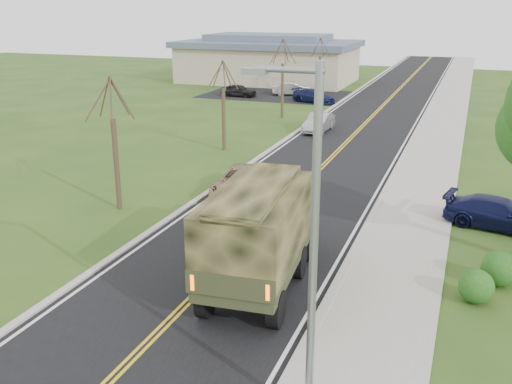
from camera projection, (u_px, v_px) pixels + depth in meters
The scene contains 18 objects.
ground at pixel (132, 359), 15.18m from camera, with size 160.00×160.00×0.00m, color #274517.
road at pixel (378, 111), 50.71m from camera, with size 8.00×120.00×0.01m, color black.
curb_right at pixel (426, 113), 49.30m from camera, with size 0.30×120.00×0.12m, color #9E998E.
sidewalk_right at pixel (447, 115), 48.72m from camera, with size 3.20×120.00×0.10m, color #9E998E.
curb_left at pixel (332, 108), 52.09m from camera, with size 0.30×120.00×0.10m, color #9E998E.
street_light at pixel (309, 238), 11.70m from camera, with size 1.65×0.22×8.00m.
bare_tree_a at pixel (116, 154), 25.60m from camera, with size 1.93×2.26×6.08m.
bare_tree_b at pixel (224, 112), 36.30m from camera, with size 1.83×2.14×5.73m.
bare_tree_c at pixel (282, 84), 46.87m from camera, with size 2.04×2.39×6.42m.
bare_tree_d at pixel (319, 72), 57.60m from camera, with size 1.88×2.20×5.91m.
commercial_building at pixel (269, 59), 69.44m from camera, with size 25.50×21.50×5.65m.
military_truck at pixel (262, 226), 18.63m from camera, with size 3.18×7.52×3.65m.
suv_champagne at pixel (242, 182), 28.09m from camera, with size 2.30×4.99×1.39m, color #957554.
sedan_silver at pixel (319, 123), 42.25m from camera, with size 1.42×4.08×1.34m, color #A6A6AA.
pickup_navy at pixel (499, 214), 23.88m from camera, with size 1.82×4.48×1.30m, color #0F1237.
lot_car_dark at pixel (239, 90), 58.47m from camera, with size 1.49×3.71×1.26m, color black.
lot_car_silver at pixel (292, 89), 59.33m from camera, with size 1.45×4.15×1.37m, color #B3B3B8.
lot_car_navy at pixel (314, 96), 54.85m from camera, with size 1.78×4.37×1.27m, color #10153B.
Camera 1 is at (7.70, -11.01, 8.98)m, focal length 40.00 mm.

